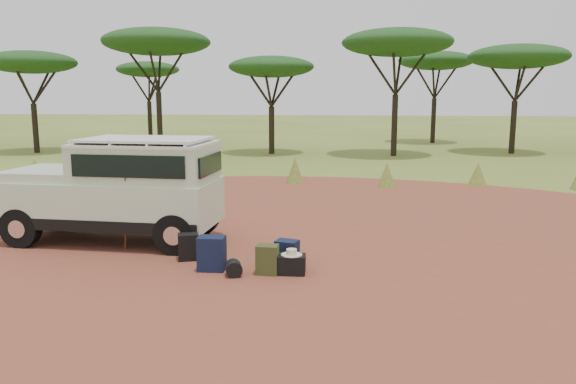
# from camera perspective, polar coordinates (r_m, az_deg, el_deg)

# --- Properties ---
(ground) EXTENTS (140.00, 140.00, 0.00)m
(ground) POSITION_cam_1_polar(r_m,az_deg,el_deg) (10.21, -3.70, -6.91)
(ground) COLOR #5B6825
(ground) RESTS_ON ground
(dirt_clearing) EXTENTS (23.00, 23.00, 0.01)m
(dirt_clearing) POSITION_cam_1_polar(r_m,az_deg,el_deg) (10.21, -3.70, -6.89)
(dirt_clearing) COLOR brown
(dirt_clearing) RESTS_ON ground
(grass_fringe) EXTENTS (36.60, 1.60, 0.90)m
(grass_fringe) POSITION_cam_1_polar(r_m,az_deg,el_deg) (18.54, 1.02, 2.02)
(grass_fringe) COLOR #5B6825
(grass_fringe) RESTS_ON ground
(acacia_treeline) EXTENTS (46.70, 13.20, 6.26)m
(acacia_treeline) POSITION_cam_1_polar(r_m,az_deg,el_deg) (29.52, 4.17, 13.63)
(acacia_treeline) COLOR black
(acacia_treeline) RESTS_ON ground
(safari_vehicle) EXTENTS (4.45, 2.00, 2.11)m
(safari_vehicle) POSITION_cam_1_polar(r_m,az_deg,el_deg) (11.74, -16.77, 0.01)
(safari_vehicle) COLOR beige
(safari_vehicle) RESTS_ON ground
(walking_staff) EXTENTS (0.23, 0.31, 1.45)m
(walking_staff) POSITION_cam_1_polar(r_m,az_deg,el_deg) (10.98, -16.19, -2.17)
(walking_staff) COLOR brown
(walking_staff) RESTS_ON ground
(backpack_black) EXTENTS (0.42, 0.36, 0.49)m
(backpack_black) POSITION_cam_1_polar(r_m,az_deg,el_deg) (10.27, -10.11, -5.53)
(backpack_black) COLOR black
(backpack_black) RESTS_ON ground
(backpack_navy) EXTENTS (0.45, 0.33, 0.59)m
(backpack_navy) POSITION_cam_1_polar(r_m,az_deg,el_deg) (9.61, -7.75, -6.22)
(backpack_navy) COLOR #13193B
(backpack_navy) RESTS_ON ground
(backpack_olive) EXTENTS (0.37, 0.28, 0.50)m
(backpack_olive) POSITION_cam_1_polar(r_m,az_deg,el_deg) (9.35, -2.11, -6.90)
(backpack_olive) COLOR #393D1C
(backpack_olive) RESTS_ON ground
(duffel_navy) EXTENTS (0.45, 0.38, 0.43)m
(duffel_navy) POSITION_cam_1_polar(r_m,az_deg,el_deg) (9.89, -0.11, -6.14)
(duffel_navy) COLOR #13193B
(duffel_navy) RESTS_ON ground
(hard_case) EXTENTS (0.47, 0.34, 0.33)m
(hard_case) POSITION_cam_1_polar(r_m,az_deg,el_deg) (9.38, 0.36, -7.38)
(hard_case) COLOR black
(hard_case) RESTS_ON ground
(stuff_sack) EXTENTS (0.34, 0.34, 0.27)m
(stuff_sack) POSITION_cam_1_polar(r_m,az_deg,el_deg) (9.31, -5.54, -7.74)
(stuff_sack) COLOR black
(stuff_sack) RESTS_ON ground
(safari_hat) EXTENTS (0.35, 0.35, 0.10)m
(safari_hat) POSITION_cam_1_polar(r_m,az_deg,el_deg) (9.32, 0.36, -6.20)
(safari_hat) COLOR beige
(safari_hat) RESTS_ON hard_case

